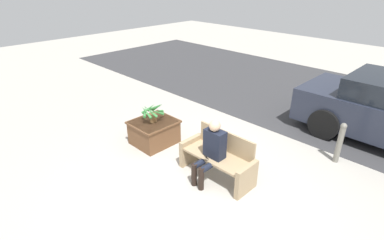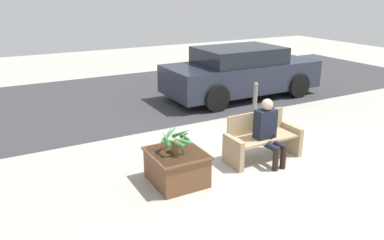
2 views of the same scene
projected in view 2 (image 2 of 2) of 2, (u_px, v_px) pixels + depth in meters
name	position (u px, v px, depth m)	size (l,w,h in m)	color
ground_plane	(271.00, 169.00, 6.54)	(30.00, 30.00, 0.00)	#ADA89E
road_surface	(147.00, 94.00, 11.29)	(20.00, 6.00, 0.01)	#38383A
bench	(262.00, 139.00, 6.88)	(1.43, 0.56, 0.84)	tan
person_seated	(268.00, 129.00, 6.63)	(0.38, 0.60, 1.17)	black
planter_box	(177.00, 166.00, 6.03)	(0.84, 0.93, 0.53)	brown
potted_plant	(176.00, 139.00, 5.87)	(0.52, 0.53, 0.44)	brown
parked_car	(241.00, 72.00, 10.79)	(4.51, 1.98, 1.45)	#232838
bollard_post	(255.00, 99.00, 9.17)	(0.12, 0.12, 0.87)	slate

